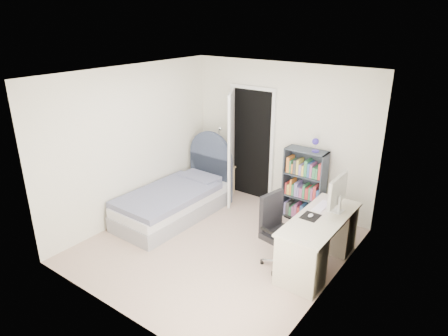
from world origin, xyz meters
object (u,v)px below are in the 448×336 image
Objects in this scene: bed at (176,199)px; office_chair at (278,227)px; nightstand at (220,173)px; bookcase at (304,187)px; desk at (319,239)px; floor_lamp at (220,166)px.

office_chair is (2.07, -0.25, 0.28)m from bed.
nightstand is 0.44× the size of bookcase.
bookcase is 0.95× the size of desk.
bookcase is (1.71, 0.05, 0.15)m from nightstand.
floor_lamp is 0.88× the size of desk.
bed is at bearing -93.39° from nightstand.
bed is 2.54m from desk.
bookcase is at bearing 124.16° from desk.
bookcase reaches higher than desk.
floor_lamp is (0.04, 1.17, 0.25)m from bed.
desk is 1.46× the size of office_chair.
desk is (0.76, -1.12, -0.16)m from bookcase.
floor_lamp is at bearing 88.19° from bed.
desk is at bearing -23.55° from nightstand.
bookcase is at bearing 33.50° from bed.
floor_lamp reaches higher than nightstand.
bookcase reaches higher than nightstand.
bed reaches higher than desk.
floor_lamp is at bearing 125.81° from nightstand.
floor_lamp is at bearing -179.80° from bookcase.
office_chair is (-0.47, -0.30, 0.16)m from desk.
nightstand is 2.69m from desk.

